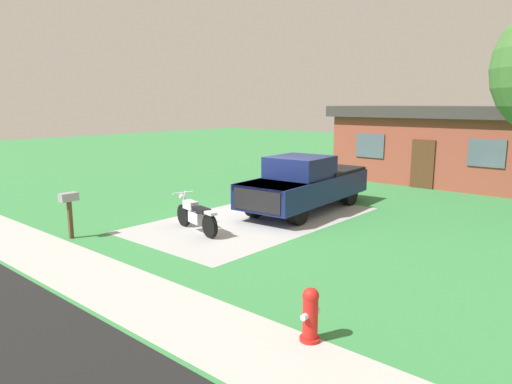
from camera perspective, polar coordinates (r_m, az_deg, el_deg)
name	(u,v)px	position (r m, az deg, el deg)	size (l,w,h in m)	color
ground_plane	(256,219)	(14.84, -0.03, -3.38)	(80.00, 80.00, 0.00)	#347D41
driveway_pad	(256,219)	(14.84, -0.03, -3.36)	(4.41, 7.96, 0.01)	#9F9F9F
sidewalk_strip	(78,269)	(11.23, -20.87, -8.79)	(36.00, 1.80, 0.01)	#A7A7A2
motorcycle	(196,215)	(13.49, -7.35, -2.84)	(2.18, 0.86, 1.09)	black
pickup_truck	(306,183)	(16.05, 6.18, 1.12)	(2.42, 5.75, 1.90)	black
fire_hydrant	(310,315)	(7.47, 6.63, -14.68)	(0.32, 0.40, 0.87)	red
mailbox	(69,203)	(13.56, -21.85, -1.28)	(0.26, 0.48, 1.26)	#4C3823
neighbor_house	(445,143)	(23.68, 22.04, 5.54)	(9.60, 5.60, 3.50)	brown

